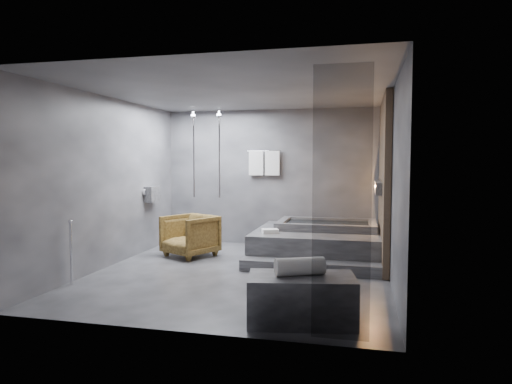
# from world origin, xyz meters

# --- Properties ---
(room) EXTENTS (5.00, 5.04, 2.82)m
(room) POSITION_xyz_m (0.40, 0.24, 1.73)
(room) COLOR #2F2F32
(room) RESTS_ON ground
(tub_deck) EXTENTS (2.20, 2.00, 0.50)m
(tub_deck) POSITION_xyz_m (1.05, 1.45, 0.25)
(tub_deck) COLOR #343437
(tub_deck) RESTS_ON ground
(tub_step) EXTENTS (2.20, 0.36, 0.18)m
(tub_step) POSITION_xyz_m (1.05, 0.27, 0.09)
(tub_step) COLOR #343437
(tub_step) RESTS_ON ground
(concrete_bench) EXTENTS (1.24, 0.82, 0.52)m
(concrete_bench) POSITION_xyz_m (1.21, -1.95, 0.26)
(concrete_bench) COLOR #333335
(concrete_bench) RESTS_ON ground
(driftwood_chair) EXTENTS (1.11, 1.12, 0.76)m
(driftwood_chair) POSITION_xyz_m (-1.24, 1.01, 0.38)
(driftwood_chair) COLOR #3F2B0F
(driftwood_chair) RESTS_ON ground
(rolled_towel) EXTENTS (0.57, 0.40, 0.19)m
(rolled_towel) POSITION_xyz_m (1.19, -1.93, 0.61)
(rolled_towel) COLOR silver
(rolled_towel) RESTS_ON concrete_bench
(deck_towel) EXTENTS (0.33, 0.29, 0.07)m
(deck_towel) POSITION_xyz_m (0.29, 0.89, 0.54)
(deck_towel) COLOR white
(deck_towel) RESTS_ON tub_deck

